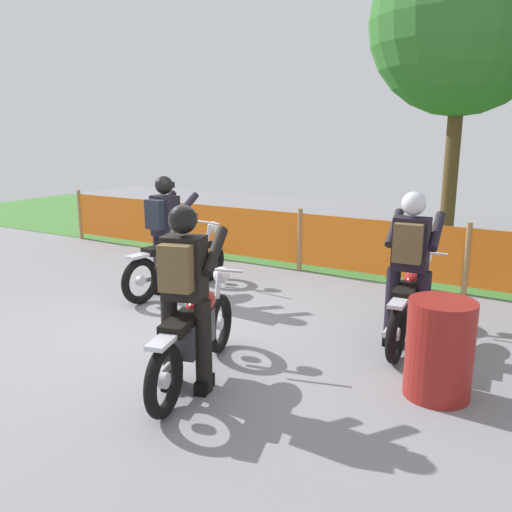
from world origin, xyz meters
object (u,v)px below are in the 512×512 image
object	(u,v)px
rider_trailing	(185,289)
oil_drum	(439,349)
motorcycle_lead	(178,260)
motorcycle_third	(410,302)
rider_third	(410,262)
rider_lead	(165,229)
motorcycle_trailing	(195,333)

from	to	relation	value
rider_trailing	oil_drum	size ratio (longest dim) A/B	1.92
rider_trailing	oil_drum	world-z (taller)	rider_trailing
oil_drum	rider_trailing	bearing A→B (deg)	-152.27
motorcycle_lead	motorcycle_third	distance (m)	3.39
motorcycle_lead	motorcycle_third	bearing A→B (deg)	-86.14
oil_drum	rider_third	bearing A→B (deg)	119.94
rider_trailing	rider_third	size ratio (longest dim) A/B	1.00
rider_trailing	oil_drum	xyz separation A→B (m)	(1.97, 1.04, -0.51)
rider_trailing	rider_lead	bearing A→B (deg)	28.03
motorcycle_lead	oil_drum	size ratio (longest dim) A/B	2.30
rider_trailing	oil_drum	distance (m)	2.29
motorcycle_lead	motorcycle_trailing	distance (m)	2.87
motorcycle_third	rider_lead	xyz separation A→B (m)	(-3.41, -0.09, 0.51)
motorcycle_trailing	rider_third	distance (m)	2.37
motorcycle_lead	rider_trailing	xyz separation A→B (m)	(1.98, -2.34, 0.49)
rider_lead	oil_drum	xyz separation A→B (m)	(3.98, -1.08, -0.51)
motorcycle_third	rider_trailing	distance (m)	2.66
motorcycle_trailing	motorcycle_third	xyz separation A→B (m)	(1.47, 2.00, -0.01)
oil_drum	rider_lead	bearing A→B (deg)	164.84
motorcycle_lead	rider_lead	world-z (taller)	rider_lead
motorcycle_lead	rider_trailing	distance (m)	3.10
motorcycle_lead	rider_third	world-z (taller)	rider_third
motorcycle_lead	rider_third	size ratio (longest dim) A/B	1.20
rider_third	motorcycle_trailing	bearing A→B (deg)	136.43
motorcycle_lead	rider_third	bearing A→B (deg)	-89.62
motorcycle_third	rider_trailing	world-z (taller)	rider_trailing
rider_lead	rider_third	bearing A→B (deg)	-85.94
rider_third	motorcycle_third	bearing A→B (deg)	0.51
rider_lead	rider_third	xyz separation A→B (m)	(3.43, -0.12, 0.00)
motorcycle_third	rider_third	xyz separation A→B (m)	(0.02, -0.21, 0.51)
motorcycle_trailing	rider_third	xyz separation A→B (m)	(1.48, 1.79, 0.50)
rider_lead	rider_third	world-z (taller)	same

